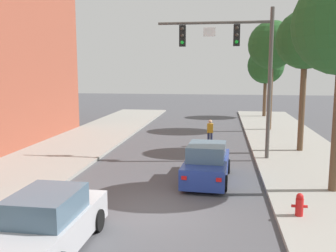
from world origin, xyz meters
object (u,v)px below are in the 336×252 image
(street_tree_third, at_px, (272,45))
(traffic_signal_mast, at_px, (238,56))
(street_tree_farthest, at_px, (266,66))
(pedestrian_crossing_road, at_px, (210,132))
(car_lead_blue, at_px, (207,164))
(car_following_silver, at_px, (49,224))
(fire_hydrant, at_px, (300,205))
(street_tree_second, at_px, (305,41))

(street_tree_third, bearing_deg, traffic_signal_mast, -106.22)
(street_tree_third, relative_size, street_tree_farthest, 1.22)
(pedestrian_crossing_road, height_order, street_tree_third, street_tree_third)
(street_tree_third, bearing_deg, car_lead_blue, -106.93)
(car_following_silver, bearing_deg, fire_hydrant, 23.81)
(traffic_signal_mast, xyz_separation_m, street_tree_second, (3.62, 2.17, 0.89))
(car_lead_blue, height_order, street_tree_second, street_tree_second)
(car_lead_blue, bearing_deg, car_following_silver, -118.78)
(car_following_silver, bearing_deg, car_lead_blue, 61.22)
(car_following_silver, relative_size, pedestrian_crossing_road, 2.60)
(car_lead_blue, distance_m, street_tree_farthest, 22.96)
(street_tree_farthest, bearing_deg, street_tree_second, -88.94)
(street_tree_second, distance_m, street_tree_farthest, 15.99)
(traffic_signal_mast, distance_m, pedestrian_crossing_road, 5.65)
(traffic_signal_mast, xyz_separation_m, street_tree_third, (2.81, 9.66, 1.10))
(traffic_signal_mast, height_order, fire_hydrant, traffic_signal_mast)
(car_following_silver, bearing_deg, street_tree_farthest, 73.78)
(fire_hydrant, height_order, street_tree_farthest, street_tree_farthest)
(car_lead_blue, distance_m, car_following_silver, 7.75)
(street_tree_third, bearing_deg, car_following_silver, -111.10)
(street_tree_second, distance_m, street_tree_third, 7.54)
(street_tree_second, xyz_separation_m, street_tree_third, (-0.81, 7.49, 0.22))
(street_tree_third, bearing_deg, pedestrian_crossing_road, -123.59)
(traffic_signal_mast, relative_size, street_tree_third, 0.93)
(traffic_signal_mast, distance_m, street_tree_third, 10.12)
(car_lead_blue, height_order, car_following_silver, same)
(traffic_signal_mast, relative_size, car_lead_blue, 1.74)
(car_following_silver, distance_m, pedestrian_crossing_road, 14.47)
(car_following_silver, height_order, street_tree_farthest, street_tree_farthest)
(car_following_silver, xyz_separation_m, fire_hydrant, (6.75, 2.98, -0.22))
(car_following_silver, height_order, pedestrian_crossing_road, pedestrian_crossing_road)
(car_lead_blue, relative_size, street_tree_third, 0.54)
(fire_hydrant, bearing_deg, street_tree_farthest, 86.37)
(street_tree_farthest, bearing_deg, car_following_silver, -106.22)
(street_tree_second, xyz_separation_m, street_tree_farthest, (-0.29, 15.94, -1.17))
(pedestrian_crossing_road, distance_m, street_tree_third, 9.44)
(street_tree_second, bearing_deg, car_lead_blue, -128.98)
(car_lead_blue, height_order, fire_hydrant, car_lead_blue)
(fire_hydrant, distance_m, street_tree_farthest, 26.32)
(traffic_signal_mast, bearing_deg, car_following_silver, -115.23)
(car_following_silver, relative_size, street_tree_third, 0.53)
(car_following_silver, height_order, fire_hydrant, car_following_silver)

